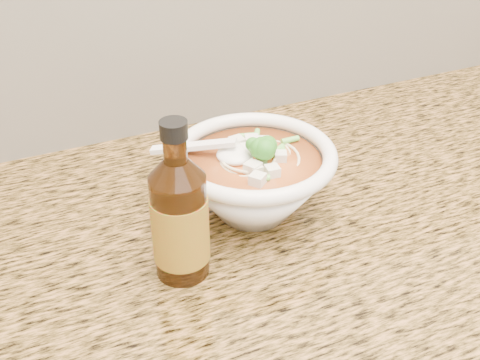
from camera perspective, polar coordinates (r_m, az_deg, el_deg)
name	(u,v)px	position (r m, az deg, el deg)	size (l,w,h in m)	color
counter_slab	(341,210)	(0.89, 9.59, -2.81)	(4.00, 0.68, 0.04)	#996738
soup_bowl	(253,180)	(0.81, 1.28, 0.01)	(0.23, 0.22, 0.12)	white
hot_sauce_bottle	(180,220)	(0.70, -5.73, -3.75)	(0.08, 0.08, 0.21)	#3E1F08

